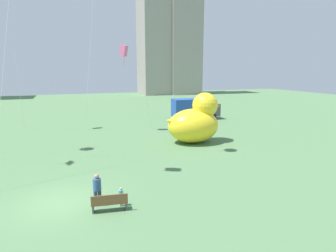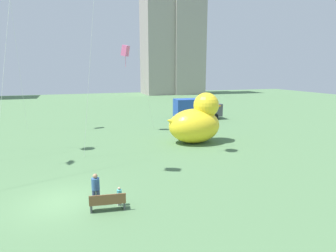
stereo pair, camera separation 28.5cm
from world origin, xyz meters
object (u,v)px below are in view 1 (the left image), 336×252
person_child (121,196)px  kite_pink (124,51)px  giant_inflatable_duck (195,122)px  park_bench (110,202)px  box_truck (194,109)px  person_adult (97,188)px

person_child → kite_pink: 19.62m
person_child → giant_inflatable_duck: 13.95m
giant_inflatable_duck → park_bench: bearing=-131.2°
person_child → giant_inflatable_duck: (8.97, 10.58, 1.44)m
person_child → box_truck: bearing=57.3°
park_bench → person_child: (0.63, 0.40, 0.07)m
kite_pink → person_child: bearing=-102.3°
park_bench → person_adult: bearing=118.2°
person_adult → person_child: (1.10, -0.48, -0.37)m
person_adult → giant_inflatable_duck: giant_inflatable_duck is taller
giant_inflatable_duck → person_child: bearing=-130.3°
box_truck → person_child: bearing=-122.7°
person_child → giant_inflatable_duck: giant_inflatable_duck is taller
park_bench → person_child: bearing=32.3°
giant_inflatable_duck → box_truck: bearing=65.5°
park_bench → box_truck: bearing=56.6°
park_bench → giant_inflatable_duck: size_ratio=0.32×
person_adult → box_truck: 26.50m
park_bench → kite_pink: kite_pink is taller
person_adult → box_truck: (15.32, 21.62, 0.54)m
giant_inflatable_duck → person_adult: bearing=-134.9°
person_child → kite_pink: bearing=77.7°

